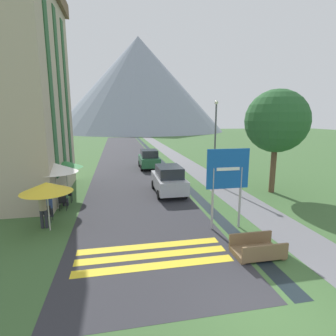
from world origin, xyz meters
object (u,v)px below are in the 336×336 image
(tree_by_path, at_px, (277,121))
(cafe_umbrella_front_yellow, at_px, (46,187))
(cafe_umbrella_rear_green, at_px, (66,164))
(person_seated_near, at_px, (49,204))
(cafe_umbrella_middle_white, at_px, (55,168))
(streetlamp, at_px, (215,136))
(hotel_building, at_px, (14,84))
(person_standing_terrace, at_px, (43,208))
(cafe_chair_far_right, at_px, (68,194))
(person_seated_far, at_px, (65,194))
(footbridge, at_px, (257,249))
(road_sign, at_px, (228,176))
(cafe_chair_middle, at_px, (63,201))
(cafe_chair_near_right, at_px, (47,212))
(parked_car_near, at_px, (169,180))
(parked_car_far, at_px, (149,159))

(tree_by_path, bearing_deg, cafe_umbrella_front_yellow, -164.61)
(cafe_umbrella_rear_green, height_order, person_seated_near, cafe_umbrella_rear_green)
(cafe_umbrella_middle_white, height_order, streetlamp, streetlamp)
(hotel_building, bearing_deg, person_standing_terrace, -65.98)
(hotel_building, bearing_deg, cafe_umbrella_front_yellow, -64.63)
(cafe_chair_far_right, relative_size, streetlamp, 0.14)
(person_seated_far, bearing_deg, cafe_chair_far_right, 82.71)
(footbridge, bearing_deg, streetlamp, 77.82)
(person_standing_terrace, bearing_deg, footbridge, -26.18)
(road_sign, distance_m, cafe_umbrella_middle_white, 8.96)
(cafe_chair_middle, distance_m, person_standing_terrace, 2.30)
(person_standing_terrace, bearing_deg, cafe_chair_near_right, 92.46)
(parked_car_near, distance_m, tree_by_path, 7.80)
(cafe_chair_near_right, distance_m, cafe_umbrella_middle_white, 2.63)
(cafe_umbrella_middle_white, bearing_deg, person_standing_terrace, -91.02)
(hotel_building, height_order, parked_car_near, hotel_building)
(parked_car_far, bearing_deg, cafe_chair_middle, -118.79)
(cafe_chair_middle, distance_m, cafe_chair_far_right, 1.28)
(cafe_umbrella_front_yellow, bearing_deg, parked_car_far, 65.67)
(person_seated_near, relative_size, streetlamp, 0.21)
(cafe_chair_far_right, height_order, streetlamp, streetlamp)
(hotel_building, height_order, cafe_umbrella_front_yellow, hotel_building)
(cafe_umbrella_front_yellow, xyz_separation_m, person_seated_far, (0.07, 3.30, -1.29))
(cafe_chair_middle, distance_m, tree_by_path, 13.61)
(cafe_chair_far_right, xyz_separation_m, streetlamp, (9.88, 2.55, 3.01))
(parked_car_far, relative_size, cafe_chair_near_right, 4.48)
(hotel_building, xyz_separation_m, cafe_chair_far_right, (2.88, -1.99, -6.31))
(cafe_umbrella_middle_white, relative_size, person_seated_near, 2.02)
(parked_car_far, distance_m, cafe_umbrella_front_yellow, 14.64)
(footbridge, bearing_deg, tree_by_path, 54.68)
(cafe_chair_far_right, xyz_separation_m, person_seated_near, (-0.52, -2.11, 0.18))
(parked_car_near, distance_m, person_seated_near, 7.26)
(road_sign, distance_m, person_seated_far, 9.04)
(cafe_umbrella_rear_green, bearing_deg, hotel_building, 162.71)
(road_sign, distance_m, cafe_chair_middle, 8.69)
(road_sign, height_order, parked_car_near, road_sign)
(cafe_umbrella_front_yellow, bearing_deg, parked_car_near, 36.56)
(cafe_chair_near_right, bearing_deg, person_seated_far, 77.97)
(cafe_umbrella_middle_white, xyz_separation_m, streetlamp, (10.27, 3.45, 1.26))
(cafe_chair_near_right, xyz_separation_m, streetlamp, (10.34, 5.42, 3.01))
(footbridge, relative_size, person_seated_far, 1.40)
(cafe_umbrella_front_yellow, bearing_deg, person_standing_terrace, 135.29)
(parked_car_far, relative_size, cafe_umbrella_front_yellow, 1.75)
(parked_car_far, xyz_separation_m, person_seated_far, (-5.95, -10.01, -0.24))
(cafe_chair_middle, bearing_deg, tree_by_path, -5.49)
(cafe_umbrella_front_yellow, bearing_deg, cafe_umbrella_rear_green, 90.94)
(parked_car_near, relative_size, cafe_chair_far_right, 4.77)
(parked_car_far, relative_size, cafe_umbrella_middle_white, 1.51)
(cafe_chair_far_right, distance_m, tree_by_path, 13.52)
(parked_car_near, distance_m, person_standing_terrace, 7.85)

